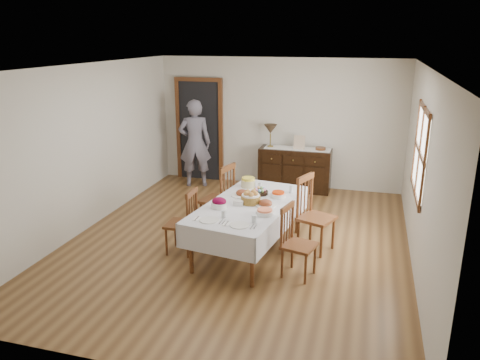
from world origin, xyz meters
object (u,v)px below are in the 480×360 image
(chair_right_near, at_px, (296,241))
(sideboard, at_px, (295,169))
(chair_right_far, at_px, (313,213))
(table_lamp, at_px, (271,130))
(chair_left_near, at_px, (184,221))
(dining_table, at_px, (249,209))
(chair_left_far, at_px, (220,197))
(person, at_px, (195,140))

(chair_right_near, relative_size, sideboard, 0.67)
(chair_right_far, height_order, table_lamp, table_lamp)
(chair_right_near, distance_m, sideboard, 3.56)
(chair_right_near, distance_m, chair_right_far, 0.85)
(chair_left_near, height_order, chair_right_near, chair_left_near)
(dining_table, height_order, chair_left_near, chair_left_near)
(chair_left_near, relative_size, chair_left_far, 0.88)
(table_lamp, bearing_deg, chair_left_near, -99.19)
(sideboard, bearing_deg, chair_left_near, -107.68)
(chair_left_near, bearing_deg, chair_right_near, 82.03)
(dining_table, xyz_separation_m, chair_left_far, (-0.65, 0.64, -0.10))
(dining_table, bearing_deg, sideboard, 95.59)
(chair_left_near, xyz_separation_m, sideboard, (1.05, 3.29, -0.06))
(dining_table, distance_m, chair_right_near, 0.93)
(chair_right_far, relative_size, table_lamp, 2.41)
(chair_left_near, xyz_separation_m, chair_right_far, (1.75, 0.61, 0.07))
(chair_left_far, bearing_deg, chair_left_near, -0.47)
(chair_left_far, distance_m, chair_right_near, 1.83)
(person, distance_m, table_lamp, 1.56)
(chair_right_far, distance_m, sideboard, 2.77)
(chair_left_far, bearing_deg, dining_table, 58.98)
(dining_table, height_order, person, person)
(person, bearing_deg, chair_right_near, 109.82)
(chair_right_near, xyz_separation_m, person, (-2.62, 3.25, 0.48))
(dining_table, distance_m, chair_right_far, 0.93)
(dining_table, relative_size, chair_right_near, 2.41)
(dining_table, relative_size, chair_right_far, 2.08)
(chair_left_near, bearing_deg, sideboard, 162.31)
(chair_left_near, bearing_deg, person, -161.98)
(chair_right_far, xyz_separation_m, person, (-2.73, 2.41, 0.40))
(chair_right_near, distance_m, person, 4.20)
(dining_table, bearing_deg, chair_left_near, -153.29)
(chair_left_near, distance_m, table_lamp, 3.41)
(dining_table, bearing_deg, chair_left_far, 144.15)
(chair_left_near, height_order, chair_left_far, chair_left_far)
(chair_right_far, relative_size, sideboard, 0.78)
(chair_right_far, bearing_deg, chair_left_near, 130.57)
(dining_table, height_order, chair_right_near, chair_right_near)
(chair_right_far, height_order, sideboard, chair_right_far)
(sideboard, bearing_deg, dining_table, -93.09)
(dining_table, distance_m, chair_left_near, 0.95)
(chair_left_far, height_order, person, person)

